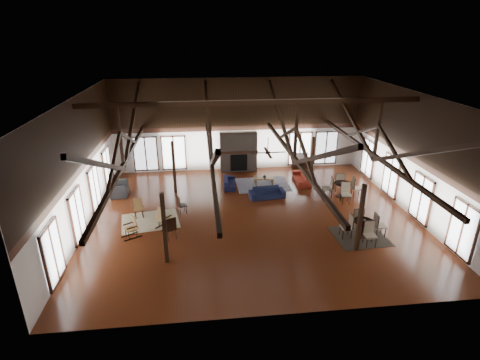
{
  "coord_description": "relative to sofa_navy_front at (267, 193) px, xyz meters",
  "views": [
    {
      "loc": [
        -2.47,
        -16.61,
        8.84
      ],
      "look_at": [
        -0.52,
        1.0,
        1.62
      ],
      "focal_mm": 28.0,
      "sensor_mm": 36.0,
      "label": 1
    }
  ],
  "objects": [
    {
      "name": "roof_truss",
      "position": [
        -1.14,
        -2.19,
        3.74
      ],
      "size": [
        15.6,
        14.07,
        3.14
      ],
      "color": "black",
      "rests_on": "wall_back"
    },
    {
      "name": "vase",
      "position": [
        0.15,
        1.77,
        0.28
      ],
      "size": [
        0.21,
        0.21,
        0.21
      ],
      "primitive_type": "imported",
      "rotation": [
        0.0,
        0.0,
        0.05
      ],
      "color": "#B2B2B2",
      "rests_on": "coffee_table"
    },
    {
      "name": "rocking_chair_c",
      "position": [
        -6.82,
        -3.48,
        0.21
      ],
      "size": [
        0.93,
        0.79,
        1.06
      ],
      "rotation": [
        0.0,
        0.0,
        2.1
      ],
      "color": "olive",
      "rests_on": "floor"
    },
    {
      "name": "rocking_chair_a",
      "position": [
        -6.84,
        -1.47,
        0.18
      ],
      "size": [
        0.58,
        0.84,
        0.99
      ],
      "rotation": [
        0.0,
        0.0,
        0.24
      ],
      "color": "olive",
      "rests_on": "floor"
    },
    {
      "name": "ceiling_fan",
      "position": [
        -0.64,
        -3.19,
        3.44
      ],
      "size": [
        1.6,
        1.6,
        0.75
      ],
      "color": "black",
      "rests_on": "roof_truss"
    },
    {
      "name": "rug_tan",
      "position": [
        -6.22,
        -2.08,
        -0.28
      ],
      "size": [
        3.05,
        2.57,
        0.01
      ],
      "primitive_type": "cube",
      "rotation": [
        0.0,
        0.0,
        0.17
      ],
      "color": "#CABB8C",
      "rests_on": "floor"
    },
    {
      "name": "rug_dark",
      "position": [
        3.47,
        -4.63,
        -0.28
      ],
      "size": [
        2.44,
        2.24,
        0.01
      ],
      "primitive_type": "cube",
      "rotation": [
        0.0,
        0.0,
        0.06
      ],
      "color": "black",
      "rests_on": "floor"
    },
    {
      "name": "post_grid",
      "position": [
        -1.14,
        -2.19,
        1.24
      ],
      "size": [
        8.16,
        7.16,
        3.05
      ],
      "color": "black",
      "rests_on": "floor"
    },
    {
      "name": "coffee_table",
      "position": [
        0.13,
        1.87,
        0.12
      ],
      "size": [
        1.29,
        0.78,
        0.47
      ],
      "rotation": [
        0.0,
        0.0,
        -0.14
      ],
      "color": "brown",
      "rests_on": "floor"
    },
    {
      "name": "cafe_table_far",
      "position": [
        4.21,
        -0.32,
        0.28
      ],
      "size": [
        2.21,
        2.21,
        1.14
      ],
      "rotation": [
        0.0,
        0.0,
        -0.12
      ],
      "color": "black",
      "rests_on": "floor"
    },
    {
      "name": "cafe_table_near",
      "position": [
        3.58,
        -4.62,
        0.26
      ],
      "size": [
        2.08,
        2.08,
        1.09
      ],
      "rotation": [
        0.0,
        0.0,
        -0.02
      ],
      "color": "black",
      "rests_on": "floor"
    },
    {
      "name": "sofa_navy_left",
      "position": [
        -1.95,
        1.83,
        -0.03
      ],
      "size": [
        1.79,
        0.78,
        0.51
      ],
      "primitive_type": "imported",
      "rotation": [
        0.0,
        0.0,
        1.51
      ],
      "color": "#15173B",
      "rests_on": "floor"
    },
    {
      "name": "wall_left",
      "position": [
        -9.14,
        -2.19,
        2.71
      ],
      "size": [
        0.02,
        14.0,
        6.0
      ],
      "primitive_type": "cube",
      "color": "white",
      "rests_on": "floor"
    },
    {
      "name": "wall_front",
      "position": [
        -1.14,
        -9.19,
        2.71
      ],
      "size": [
        16.0,
        0.02,
        6.0
      ],
      "primitive_type": "cube",
      "color": "white",
      "rests_on": "floor"
    },
    {
      "name": "side_chair_b",
      "position": [
        -5.07,
        -3.94,
        0.36
      ],
      "size": [
        0.63,
        0.63,
        1.11
      ],
      "rotation": [
        0.0,
        0.0,
        0.46
      ],
      "color": "black",
      "rests_on": "floor"
    },
    {
      "name": "wall_back",
      "position": [
        -1.14,
        4.81,
        2.71
      ],
      "size": [
        16.0,
        0.02,
        6.0
      ],
      "primitive_type": "cube",
      "color": "white",
      "rests_on": "floor"
    },
    {
      "name": "rug_navy",
      "position": [
        0.07,
        1.87,
        -0.28
      ],
      "size": [
        3.17,
        2.4,
        0.01
      ],
      "primitive_type": "cube",
      "rotation": [
        0.0,
        0.0,
        0.01
      ],
      "color": "#191E46",
      "rests_on": "floor"
    },
    {
      "name": "cup_far",
      "position": [
        4.14,
        -0.38,
        0.58
      ],
      "size": [
        0.14,
        0.14,
        0.09
      ],
      "primitive_type": "imported",
      "rotation": [
        0.0,
        0.0,
        0.33
      ],
      "color": "#B2B2B2",
      "rests_on": "cafe_table_far"
    },
    {
      "name": "sofa_navy_front",
      "position": [
        0.0,
        0.0,
        0.0
      ],
      "size": [
        2.05,
        0.99,
        0.58
      ],
      "primitive_type": "imported",
      "rotation": [
        0.0,
        0.0,
        0.11
      ],
      "color": "#151B3B",
      "rests_on": "floor"
    },
    {
      "name": "ceiling",
      "position": [
        -1.14,
        -2.19,
        5.71
      ],
      "size": [
        16.0,
        14.0,
        0.02
      ],
      "primitive_type": "cube",
      "color": "black",
      "rests_on": "wall_back"
    },
    {
      "name": "floor",
      "position": [
        -1.14,
        -2.19,
        -0.29
      ],
      "size": [
        16.0,
        16.0,
        0.0
      ],
      "primitive_type": "plane",
      "color": "#5B2013",
      "rests_on": "ground"
    },
    {
      "name": "wall_right",
      "position": [
        6.86,
        -2.19,
        2.71
      ],
      "size": [
        0.02,
        14.0,
        6.0
      ],
      "primitive_type": "cube",
      "color": "white",
      "rests_on": "floor"
    },
    {
      "name": "sofa_orange",
      "position": [
        2.51,
        1.95,
        0.01
      ],
      "size": [
        2.1,
        0.91,
        0.6
      ],
      "primitive_type": "imported",
      "rotation": [
        0.0,
        0.0,
        -1.62
      ],
      "color": "maroon",
      "rests_on": "floor"
    },
    {
      "name": "rocking_chair_b",
      "position": [
        -5.53,
        -2.81,
        0.22
      ],
      "size": [
        0.89,
        0.91,
        1.08
      ],
      "rotation": [
        0.0,
        0.0,
        -0.76
      ],
      "color": "olive",
      "rests_on": "floor"
    },
    {
      "name": "side_chair_a",
      "position": [
        -4.75,
        -1.44,
        0.28
      ],
      "size": [
        0.54,
        0.54,
        0.98
      ],
      "rotation": [
        0.0,
        0.0,
        -1.19
      ],
      "color": "black",
      "rests_on": "floor"
    },
    {
      "name": "tv_console",
      "position": [
        3.1,
        4.56,
        -0.01
      ],
      "size": [
        1.1,
        0.41,
        0.55
      ],
      "primitive_type": "cube",
      "color": "black",
      "rests_on": "floor"
    },
    {
      "name": "fireplace",
      "position": [
        -1.14,
        4.48,
        1.0
      ],
      "size": [
        2.5,
        0.69,
        2.6
      ],
      "color": "#706255",
      "rests_on": "floor"
    },
    {
      "name": "armchair",
      "position": [
        -8.34,
        1.2,
        0.1
      ],
      "size": [
        1.26,
        1.12,
        0.77
      ],
      "primitive_type": "imported",
      "rotation": [
        0.0,
        0.0,
        1.64
      ],
      "color": "#28282A",
      "rests_on": "floor"
    },
    {
      "name": "cup_near",
      "position": [
        3.59,
        -4.64,
        0.54
      ],
      "size": [
        0.13,
        0.13,
        0.09
      ],
      "primitive_type": "imported",
      "rotation": [
        0.0,
        0.0,
        0.14
      ],
      "color": "#B2B2B2",
      "rests_on": "cafe_table_near"
    },
    {
      "name": "side_table_lamp",
      "position": [
        -8.74,
        2.3,
        0.19
      ],
      "size": [
        0.49,
        0.49,
        1.26
      ],
      "color": "black",
      "rests_on": "floor"
    },
    {
      "name": "television",
      "position": [
        3.11,
        4.56,
        0.53
      ],
      "size": [
        0.92,
        0.13,
        0.53
      ],
      "primitive_type": "imported",
      "rotation": [
        0.0,
        0.0,
        0.01
      ],
      "color": "#B2B2B2",
      "rests_on": "tv_console"
    }
  ]
}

